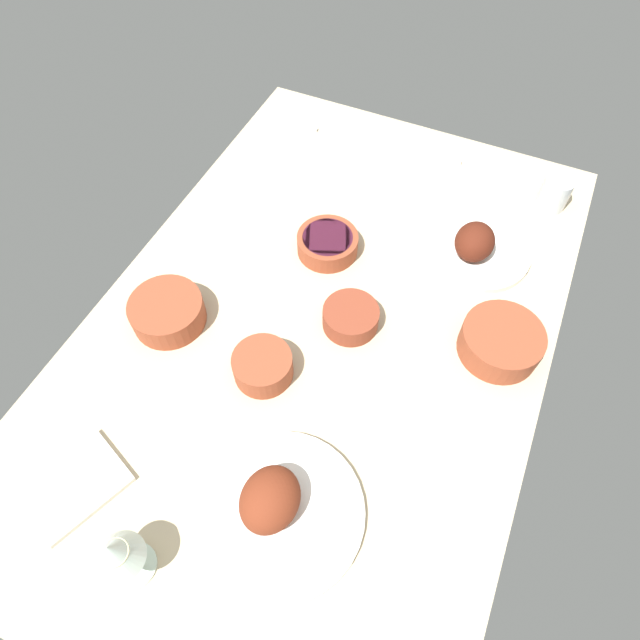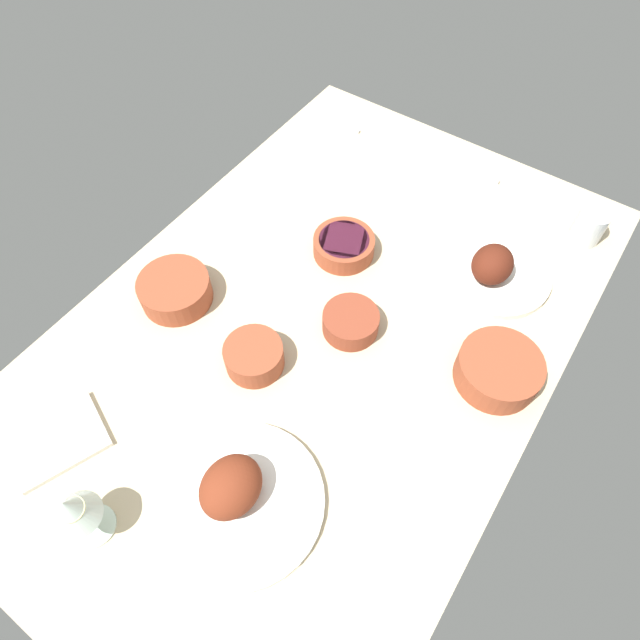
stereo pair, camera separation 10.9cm
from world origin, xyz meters
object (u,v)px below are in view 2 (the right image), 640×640
plate_near_viewer (237,496)px  bowl_potatoes (351,321)px  wine_glass (73,511)px  bowl_sauce (254,356)px  bowl_pasta (175,289)px  fork_loose (466,172)px  folded_napkin (57,441)px  plate_far_side (494,269)px  bowl_soup (499,369)px  bowl_onions (344,245)px  spoon_loose (331,120)px  water_tumbler (590,226)px

plate_near_viewer → bowl_potatoes: 39.79cm
wine_glass → plate_near_viewer: bearing=-45.0°
bowl_potatoes → bowl_sauce: bearing=148.1°
bowl_sauce → bowl_pasta: bearing=82.5°
bowl_sauce → fork_loose: (72.82, -9.57, -2.59)cm
plate_near_viewer → wine_glass: (-16.79, 16.81, 7.31)cm
wine_glass → folded_napkin: (6.32, 16.42, -9.33)cm
plate_far_side → fork_loose: bearing=35.8°
plate_near_viewer → bowl_soup: 52.57cm
plate_near_viewer → bowl_soup: size_ratio=1.76×
plate_near_viewer → bowl_soup: plate_near_viewer is taller
plate_far_side → bowl_onions: plate_far_side is taller
spoon_loose → bowl_soup: bearing=-34.5°
bowl_potatoes → folded_napkin: size_ratio=0.71×
plate_far_side → water_tumbler: 25.65cm
bowl_pasta → water_tumbler: water_tumbler is taller
bowl_sauce → folded_napkin: (-32.72, 19.05, -2.39)cm
bowl_onions → wine_glass: size_ratio=0.97×
bowl_onions → wine_glass: (-72.64, 1.23, 7.43)cm
bowl_onions → bowl_pasta: bowl_pasta is taller
plate_near_viewer → water_tumbler: bearing=-16.7°
bowl_sauce → water_tumbler: bearing=-31.2°
bowl_soup → water_tumbler: (44.74, -1.59, 0.63)cm
bowl_sauce → plate_far_side: bearing=-32.1°
bowl_sauce → wine_glass: (-39.05, 2.64, 6.93)cm
plate_near_viewer → bowl_sauce: plate_near_viewer is taller
bowl_pasta → folded_napkin: bowl_pasta is taller
fork_loose → spoon_loose: 39.48cm
bowl_sauce → fork_loose: bowl_sauce is taller
wine_glass → bowl_sauce: bearing=-3.9°
bowl_soup → plate_far_side: bearing=26.0°
bowl_soup → folded_napkin: (-56.36, 58.85, -2.75)cm
folded_napkin → fork_loose: (105.54, -28.62, -0.20)cm
bowl_onions → bowl_soup: bowl_soup is taller
bowl_sauce → fork_loose: 73.49cm
plate_far_side → bowl_potatoes: 33.84cm
bowl_potatoes → folded_napkin: bowl_potatoes is taller
plate_far_side → wine_glass: (-85.08, 31.50, 7.31)cm
plate_far_side → wine_glass: wine_glass is taller
bowl_soup → folded_napkin: 81.53cm
plate_near_viewer → bowl_onions: 57.98cm
water_tumbler → folded_napkin: (-101.10, 60.44, -3.38)cm
wine_glass → spoon_loose: (109.97, 27.23, -9.53)cm
plate_near_viewer → bowl_sauce: (22.26, 14.17, 0.38)cm
bowl_potatoes → plate_near_viewer: bearing=-175.2°
plate_far_side → fork_loose: plate_far_side is taller
bowl_sauce → water_tumbler: (68.38, -41.38, 0.98)cm
bowl_pasta → spoon_loose: bearing=5.5°
bowl_pasta → spoon_loose: 68.23cm
wine_glass → spoon_loose: wine_glass is taller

